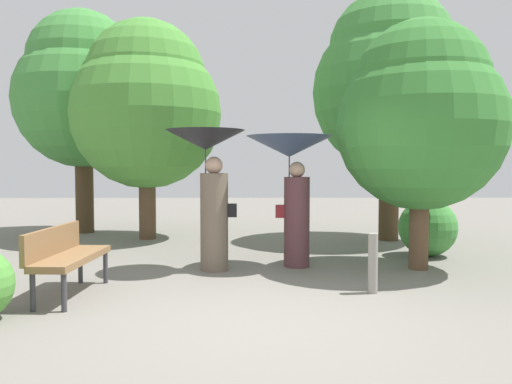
{
  "coord_description": "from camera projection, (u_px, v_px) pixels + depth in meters",
  "views": [
    {
      "loc": [
        -0.08,
        -5.11,
        1.56
      ],
      "look_at": [
        0.0,
        2.94,
        1.15
      ],
      "focal_mm": 35.53,
      "sensor_mm": 36.0,
      "label": 1
    }
  ],
  "objects": [
    {
      "name": "tree_near_left",
      "position": [
        83.0,
        89.0,
        11.77
      ],
      "size": [
        3.13,
        3.13,
        5.17
      ],
      "color": "#4C3823",
      "rests_on": "ground"
    },
    {
      "name": "path_marker_post",
      "position": [
        373.0,
        263.0,
        6.21
      ],
      "size": [
        0.12,
        0.12,
        0.74
      ],
      "primitive_type": "cylinder",
      "color": "gray",
      "rests_on": "ground"
    },
    {
      "name": "tree_mid_left",
      "position": [
        146.0,
        103.0,
        10.77
      ],
      "size": [
        3.19,
        3.19,
        4.67
      ],
      "color": "brown",
      "rests_on": "ground"
    },
    {
      "name": "park_bench",
      "position": [
        66.0,
        254.0,
        6.08
      ],
      "size": [
        0.56,
        1.52,
        0.83
      ],
      "rotation": [
        0.0,
        0.0,
        1.53
      ],
      "color": "#38383D",
      "rests_on": "ground"
    },
    {
      "name": "person_left",
      "position": [
        209.0,
        171.0,
        7.53
      ],
      "size": [
        1.18,
        1.18,
        2.1
      ],
      "rotation": [
        0.0,
        0.0,
        1.55
      ],
      "color": "#6B5B4C",
      "rests_on": "ground"
    },
    {
      "name": "person_right",
      "position": [
        291.0,
        168.0,
        7.81
      ],
      "size": [
        1.34,
        1.34,
        2.03
      ],
      "rotation": [
        0.0,
        0.0,
        1.55
      ],
      "color": "#563338",
      "rests_on": "ground"
    },
    {
      "name": "ground_plane",
      "position": [
        259.0,
        319.0,
        5.18
      ],
      "size": [
        40.0,
        40.0,
        0.0
      ],
      "primitive_type": "plane",
      "color": "slate"
    },
    {
      "name": "bush_path_right",
      "position": [
        428.0,
        227.0,
        8.78
      ],
      "size": [
        1.0,
        1.0,
        1.0
      ],
      "primitive_type": "sphere",
      "color": "#428C3D",
      "rests_on": "ground"
    },
    {
      "name": "tree_near_right",
      "position": [
        390.0,
        80.0,
        10.55
      ],
      "size": [
        3.24,
        3.24,
        5.23
      ],
      "color": "#4C3823",
      "rests_on": "ground"
    },
    {
      "name": "tree_mid_right",
      "position": [
        421.0,
        114.0,
        7.58
      ],
      "size": [
        2.52,
        2.52,
        3.75
      ],
      "color": "brown",
      "rests_on": "ground"
    }
  ]
}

